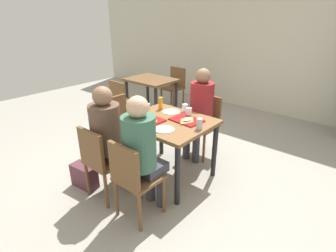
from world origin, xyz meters
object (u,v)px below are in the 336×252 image
object	(u,v)px
plastic_cup_c	(147,107)
background_table	(151,85)
chair_near_left	(100,159)
chair_far_side	(205,121)
person_far_side	(200,107)
tray_red_near	(148,119)
person_in_red	(109,133)
chair_left_end	(120,122)
main_table	(168,128)
paper_plate_center	(171,112)
plastic_cup_d	(189,112)
condiment_bottle	(161,103)
foil_bundle	(141,109)
chair_near_right	(133,176)
pizza_slice_a	(148,118)
background_chair_near	(122,100)
person_in_brown_jacket	(142,148)
plastic_cup_a	(185,108)
handbag	(84,176)
paper_plate_near_edge	(165,129)
soda_can	(199,124)
plastic_cup_b	(148,126)
pizza_slice_b	(187,120)
tray_red_far	(186,120)
background_chair_far	(175,85)

from	to	relation	value
plastic_cup_c	background_table	size ratio (longest dim) A/B	0.11
chair_near_left	chair_far_side	xyz separation A→B (m)	(0.25, 1.62, 0.00)
person_far_side	tray_red_near	xyz separation A→B (m)	(-0.18, -0.82, 0.02)
person_in_red	background_table	world-z (taller)	person_in_red
chair_left_end	person_in_red	world-z (taller)	person_in_red
person_in_red	plastic_cup_c	bearing A→B (deg)	101.59
main_table	paper_plate_center	world-z (taller)	paper_plate_center
person_far_side	plastic_cup_d	bearing A→B (deg)	-75.66
tray_red_near	condiment_bottle	distance (m)	0.42
foil_bundle	chair_near_right	bearing A→B (deg)	-49.34
chair_near_right	pizza_slice_a	distance (m)	0.83
main_table	plastic_cup_c	world-z (taller)	plastic_cup_c
pizza_slice_a	background_chair_near	distance (m)	1.70
person_in_brown_jacket	tray_red_near	world-z (taller)	person_in_brown_jacket
chair_left_end	background_table	world-z (taller)	chair_left_end
plastic_cup_a	plastic_cup_d	xyz separation A→B (m)	(0.13, -0.09, 0.00)
foil_bundle	chair_far_side	bearing A→B (deg)	62.84
main_table	background_table	xyz separation A→B (m)	(-1.63, 1.41, -0.02)
chair_far_side	person_in_red	bearing A→B (deg)	-99.62
chair_near_right	handbag	world-z (taller)	chair_near_right
chair_left_end	pizza_slice_a	bearing A→B (deg)	-12.59
tray_red_near	handbag	size ratio (longest dim) A/B	1.12
chair_near_right	paper_plate_near_edge	xyz separation A→B (m)	(-0.10, 0.58, 0.26)
person_in_red	condiment_bottle	world-z (taller)	person_in_red
chair_far_side	chair_near_right	bearing A→B (deg)	-81.20
chair_left_end	soda_can	xyz separation A→B (m)	(1.31, 0.02, 0.32)
pizza_slice_a	main_table	bearing A→B (deg)	41.52
plastic_cup_a	foil_bundle	size ratio (longest dim) A/B	1.00
person_in_brown_jacket	plastic_cup_b	xyz separation A→B (m)	(-0.23, 0.31, 0.06)
pizza_slice_b	plastic_cup_d	world-z (taller)	plastic_cup_d
pizza_slice_a	condiment_bottle	distance (m)	0.42
chair_far_side	tray_red_far	distance (m)	0.75
chair_near_left	foil_bundle	bearing A→B (deg)	102.56
plastic_cup_b	person_in_red	bearing A→B (deg)	-131.94
main_table	soda_can	distance (m)	0.46
chair_near_left	person_in_red	world-z (taller)	person_in_red
person_in_red	pizza_slice_b	distance (m)	0.90
main_table	handbag	world-z (taller)	main_table
person_in_brown_jacket	tray_red_far	size ratio (longest dim) A/B	3.51
tray_red_far	plastic_cup_c	size ratio (longest dim) A/B	3.60
main_table	plastic_cup_a	bearing A→B (deg)	93.96
pizza_slice_a	plastic_cup_c	xyz separation A→B (m)	(-0.22, 0.22, 0.03)
person_far_side	pizza_slice_b	xyz separation A→B (m)	(0.20, -0.56, 0.04)
chair_left_end	background_chair_far	size ratio (longest dim) A/B	1.00
pizza_slice_b	plastic_cup_c	distance (m)	0.60
plastic_cup_c	paper_plate_near_edge	bearing A→B (deg)	-28.42
paper_plate_center	pizza_slice_a	distance (m)	0.39
tray_red_near	soda_can	distance (m)	0.63
plastic_cup_b	foil_bundle	bearing A→B (deg)	142.91
chair_near_left	paper_plate_center	world-z (taller)	chair_near_left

